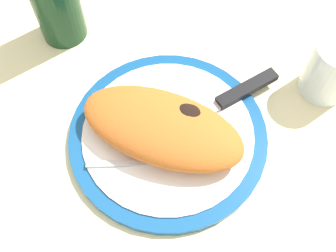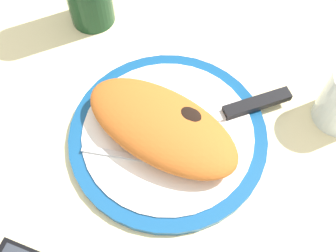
{
  "view_description": "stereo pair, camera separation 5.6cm",
  "coord_description": "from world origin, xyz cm",
  "px_view_note": "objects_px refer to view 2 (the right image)",
  "views": [
    {
      "loc": [
        2.79,
        -27.06,
        53.11
      ],
      "look_at": [
        0.0,
        0.0,
        3.54
      ],
      "focal_mm": 42.47,
      "sensor_mm": 36.0,
      "label": 1
    },
    {
      "loc": [
        8.31,
        -25.9,
        53.11
      ],
      "look_at": [
        0.0,
        0.0,
        3.54
      ],
      "focal_mm": 42.47,
      "sensor_mm": 36.0,
      "label": 2
    }
  ],
  "objects_px": {
    "calzone": "(162,126)",
    "fork": "(150,159)",
    "plate": "(168,135)",
    "knife": "(238,109)"
  },
  "relations": [
    {
      "from": "calzone",
      "to": "fork",
      "type": "xyz_separation_m",
      "value": [
        -0.0,
        -0.04,
        -0.02
      ]
    },
    {
      "from": "calzone",
      "to": "knife",
      "type": "distance_m",
      "value": 0.12
    },
    {
      "from": "plate",
      "to": "calzone",
      "type": "relative_size",
      "value": 1.13
    },
    {
      "from": "knife",
      "to": "plate",
      "type": "bearing_deg",
      "value": -143.04
    },
    {
      "from": "fork",
      "to": "knife",
      "type": "bearing_deg",
      "value": 49.24
    },
    {
      "from": "fork",
      "to": "knife",
      "type": "xyz_separation_m",
      "value": [
        0.1,
        0.12,
        0.0
      ]
    },
    {
      "from": "knife",
      "to": "fork",
      "type": "bearing_deg",
      "value": -130.76
    },
    {
      "from": "plate",
      "to": "fork",
      "type": "distance_m",
      "value": 0.05
    },
    {
      "from": "calzone",
      "to": "plate",
      "type": "bearing_deg",
      "value": 38.23
    },
    {
      "from": "fork",
      "to": "knife",
      "type": "distance_m",
      "value": 0.15
    }
  ]
}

